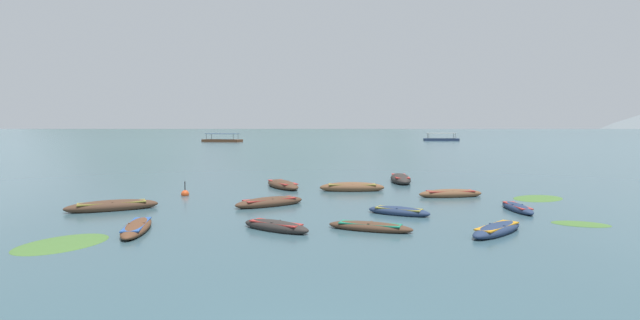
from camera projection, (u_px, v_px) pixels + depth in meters
The scene contains 23 objects.
ground_plane at pixel (340, 128), 1502.76m from camera, with size 6000.00×6000.00×0.00m, color #385660.
mountain_1 at pixel (135, 91), 1854.82m from camera, with size 922.29×922.29×295.11m, color #4C5B56.
mountain_2 at pixel (294, 93), 2093.73m from camera, with size 1252.40×1252.40×313.59m, color #4C5B56.
mountain_3 at pixel (407, 102), 2123.46m from camera, with size 897.07×897.07×231.69m, color #4C5B56.
mountain_4 at pixel (638, 51), 1749.04m from camera, with size 1948.91×1948.91×575.24m, color slate.
rowboat_0 at pixel (270, 202), 25.06m from camera, with size 3.87×3.23×0.60m.
rowboat_1 at pixel (137, 227), 18.99m from camera, with size 1.80×4.04×0.46m.
rowboat_2 at pixel (370, 227), 19.12m from camera, with size 3.63×1.91×0.44m.
rowboat_3 at pixel (276, 226), 19.12m from camera, with size 3.24×2.42×0.52m.
rowboat_4 at pixel (450, 194), 28.29m from camera, with size 4.08×1.73×0.59m.
rowboat_5 at pixel (283, 185), 32.57m from camera, with size 3.38×4.56×0.65m.
rowboat_6 at pixel (112, 206), 23.75m from camera, with size 4.44×3.07×0.65m.
rowboat_7 at pixel (399, 211), 22.56m from camera, with size 3.18×2.19×0.48m.
rowboat_8 at pixel (497, 230), 18.54m from camera, with size 3.15×3.29×0.50m.
rowboat_9 at pixel (352, 187), 30.94m from camera, with size 4.35×1.45×0.72m.
rowboat_10 at pixel (401, 179), 35.83m from camera, with size 1.43×4.59×0.78m.
rowboat_11 at pixel (517, 208), 23.59m from camera, with size 0.98×3.22×0.44m.
ferry_0 at pixel (222, 140), 131.50m from camera, with size 11.58×6.33×2.54m.
ferry_1 at pixel (441, 139), 142.60m from camera, with size 10.47×4.26×2.54m.
mooring_buoy at pixel (185, 194), 28.78m from camera, with size 0.48×0.48×1.02m.
weed_patch_0 at pixel (581, 224), 20.31m from camera, with size 2.36×1.28×0.14m, color #477033.
weed_patch_1 at pixel (538, 199), 27.61m from camera, with size 3.47×2.32×0.14m, color #477033.
weed_patch_2 at pixel (62, 244), 16.89m from camera, with size 3.42×2.50×0.14m, color #477033.
Camera 1 is at (0.47, -7.58, 4.22)m, focal length 26.29 mm.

